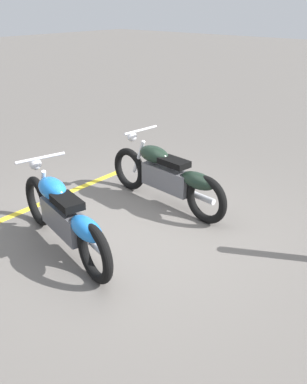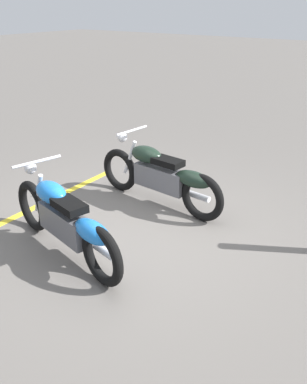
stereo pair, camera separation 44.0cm
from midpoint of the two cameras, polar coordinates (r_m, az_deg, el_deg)
ground_plane at (r=5.57m, az=0.02°, el=-5.35°), size 60.00×60.00×0.00m
motorcycle_bright_foreground at (r=5.01m, az=-9.37°, el=-3.31°), size 2.19×0.75×1.04m
motorcycle_dark_foreground at (r=6.09m, az=3.97°, el=2.12°), size 2.23×0.62×1.04m
parking_stripe_near at (r=6.52m, az=-12.21°, el=-1.26°), size 0.20×3.20×0.01m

